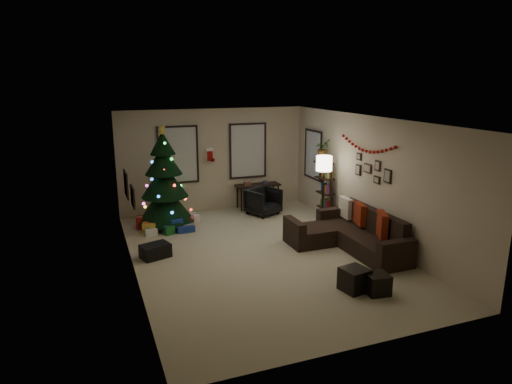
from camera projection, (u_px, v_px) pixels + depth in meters
floor at (262, 254)px, 9.15m from camera, size 7.00×7.00×0.00m
ceiling at (262, 120)px, 8.49m from camera, size 7.00×7.00×0.00m
wall_back at (214, 160)px, 12.00m from camera, size 5.00×0.00×5.00m
wall_front at (365, 252)px, 5.65m from camera, size 5.00×0.00×5.00m
wall_left at (130, 202)px, 7.96m from camera, size 0.00×7.00×7.00m
wall_right at (371, 180)px, 9.68m from camera, size 0.00×7.00×7.00m
window_back_left at (178, 155)px, 11.59m from camera, size 1.05×0.06×1.50m
window_back_right at (248, 151)px, 12.25m from camera, size 1.05×0.06×1.50m
window_right_wall at (314, 155)px, 11.95m from camera, size 0.06×0.90×1.30m
christmas_tree at (164, 184)px, 10.65m from camera, size 1.34×1.34×2.49m
presents at (170, 225)px, 10.63m from camera, size 1.50×1.01×0.30m
sofa at (350, 235)px, 9.45m from camera, size 1.70×2.49×0.83m
pillow_red_a at (382, 225)px, 8.96m from camera, size 0.32×0.51×0.50m
pillow_red_b at (360, 214)px, 9.67m from camera, size 0.23×0.47×0.46m
pillow_cream at (346, 208)px, 10.17m from camera, size 0.16×0.46×0.45m
ottoman_near at (354, 279)px, 7.55m from camera, size 0.48×0.48×0.39m
ottoman_far at (377, 284)px, 7.45m from camera, size 0.41×0.41×0.34m
desk at (258, 187)px, 12.33m from camera, size 1.21×0.43×0.65m
desk_chair at (263, 201)px, 11.76m from camera, size 0.87×0.85×0.69m
bookshelf at (326, 188)px, 11.13m from camera, size 0.30×0.51×1.71m
potted_plant at (323, 146)px, 11.11m from camera, size 0.67×0.68×0.57m
floor_lamp at (324, 168)px, 10.43m from camera, size 0.36×0.36×1.73m
art_map at (126, 184)px, 8.78m from camera, size 0.04×0.60×0.50m
art_abstract at (133, 196)px, 7.64m from camera, size 0.04×0.45×0.35m
gallery at (372, 170)px, 9.56m from camera, size 0.03×1.25×0.54m
garland at (367, 146)px, 9.62m from camera, size 0.08×1.90×0.30m
stocking_left at (210, 154)px, 11.73m from camera, size 0.20×0.05×0.36m
stocking_right at (219, 156)px, 12.13m from camera, size 0.20×0.05×0.36m
storage_bin at (155, 251)px, 8.96m from camera, size 0.64×0.52×0.28m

